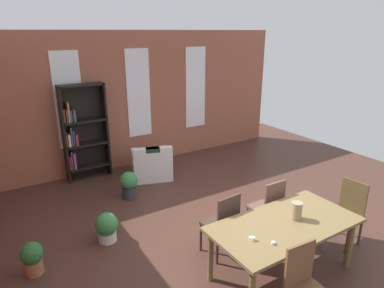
# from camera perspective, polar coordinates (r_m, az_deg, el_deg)

# --- Properties ---
(ground_plane) EXTENTS (9.87, 9.87, 0.00)m
(ground_plane) POSITION_cam_1_polar(r_m,az_deg,el_deg) (5.28, 9.11, -16.13)
(ground_plane) COLOR #482C23
(back_wall_brick) EXTENTS (7.48, 0.12, 3.01)m
(back_wall_brick) POSITION_cam_1_polar(r_m,az_deg,el_deg) (7.79, -9.19, 7.42)
(back_wall_brick) COLOR #9F5942
(back_wall_brick) RESTS_ON ground
(window_pane_0) EXTENTS (0.55, 0.02, 1.96)m
(window_pane_0) POSITION_cam_1_polar(r_m,az_deg,el_deg) (7.26, -20.14, 6.92)
(window_pane_0) COLOR white
(window_pane_1) EXTENTS (0.55, 0.02, 1.96)m
(window_pane_1) POSITION_cam_1_polar(r_m,az_deg,el_deg) (7.70, -9.04, 8.44)
(window_pane_1) COLOR white
(window_pane_2) EXTENTS (0.55, 0.02, 1.96)m
(window_pane_2) POSITION_cam_1_polar(r_m,az_deg,el_deg) (8.40, 0.60, 9.50)
(window_pane_2) COLOR white
(dining_table) EXTENTS (1.89, 0.95, 0.74)m
(dining_table) POSITION_cam_1_polar(r_m,az_deg,el_deg) (4.45, 15.41, -13.66)
(dining_table) COLOR brown
(dining_table) RESTS_ON ground
(vase_on_table) EXTENTS (0.14, 0.14, 0.23)m
(vase_on_table) POSITION_cam_1_polar(r_m,az_deg,el_deg) (4.48, 17.30, -10.76)
(vase_on_table) COLOR #998466
(vase_on_table) RESTS_ON dining_table
(tealight_candle_0) EXTENTS (0.04, 0.04, 0.03)m
(tealight_candle_0) POSITION_cam_1_polar(r_m,az_deg,el_deg) (3.99, 13.61, -15.99)
(tealight_candle_0) COLOR silver
(tealight_candle_0) RESTS_ON dining_table
(tealight_candle_1) EXTENTS (0.04, 0.04, 0.03)m
(tealight_candle_1) POSITION_cam_1_polar(r_m,az_deg,el_deg) (4.02, 9.94, -15.43)
(tealight_candle_1) COLOR silver
(tealight_candle_1) RESTS_ON dining_table
(tealight_candle_2) EXTENTS (0.04, 0.04, 0.04)m
(tealight_candle_2) POSITION_cam_1_polar(r_m,az_deg,el_deg) (4.00, 10.35, -15.54)
(tealight_candle_2) COLOR silver
(tealight_candle_2) RESTS_ON dining_table
(dining_chair_near_left) EXTENTS (0.43, 0.43, 0.95)m
(dining_chair_near_left) POSITION_cam_1_polar(r_m,az_deg,el_deg) (3.91, 18.68, -21.83)
(dining_chair_near_left) COLOR brown
(dining_chair_near_left) RESTS_ON ground
(dining_chair_head_right) EXTENTS (0.44, 0.44, 0.95)m
(dining_chair_head_right) POSITION_cam_1_polar(r_m,az_deg,el_deg) (5.47, 24.90, -10.19)
(dining_chair_head_right) COLOR #4E3E21
(dining_chair_head_right) RESTS_ON ground
(dining_chair_far_right) EXTENTS (0.40, 0.40, 0.95)m
(dining_chair_far_right) POSITION_cam_1_polar(r_m,az_deg,el_deg) (5.21, 12.84, -10.29)
(dining_chair_far_right) COLOR brown
(dining_chair_far_right) RESTS_ON ground
(dining_chair_far_left) EXTENTS (0.43, 0.43, 0.95)m
(dining_chair_far_left) POSITION_cam_1_polar(r_m,az_deg,el_deg) (4.71, 5.25, -13.16)
(dining_chair_far_left) COLOR #3E2C25
(dining_chair_far_left) RESTS_ON ground
(bookshelf_tall) EXTENTS (0.90, 0.29, 2.00)m
(bookshelf_tall) POSITION_cam_1_polar(r_m,az_deg,el_deg) (7.28, -18.11, 1.94)
(bookshelf_tall) COLOR black
(bookshelf_tall) RESTS_ON ground
(armchair_white) EXTENTS (1.01, 1.01, 0.75)m
(armchair_white) POSITION_cam_1_polar(r_m,az_deg,el_deg) (7.24, -6.86, -3.50)
(armchair_white) COLOR silver
(armchair_white) RESTS_ON ground
(potted_plant_by_shelf) EXTENTS (0.34, 0.34, 0.45)m
(potted_plant_by_shelf) POSITION_cam_1_polar(r_m,az_deg,el_deg) (5.28, -14.27, -13.42)
(potted_plant_by_shelf) COLOR silver
(potted_plant_by_shelf) RESTS_ON ground
(potted_plant_corner) EXTENTS (0.28, 0.28, 0.45)m
(potted_plant_corner) POSITION_cam_1_polar(r_m,az_deg,el_deg) (4.98, -25.49, -16.96)
(potted_plant_corner) COLOR #9E6042
(potted_plant_corner) RESTS_ON ground
(potted_plant_window) EXTENTS (0.33, 0.33, 0.51)m
(potted_plant_window) POSITION_cam_1_polar(r_m,az_deg,el_deg) (6.43, -10.65, -6.67)
(potted_plant_window) COLOR #333338
(potted_plant_window) RESTS_ON ground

